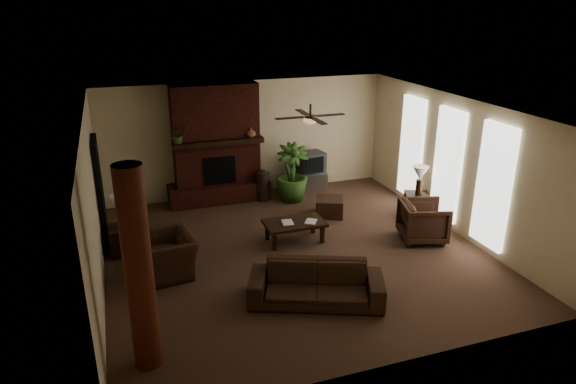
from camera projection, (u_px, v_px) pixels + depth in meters
name	position (u px, v px, depth m)	size (l,w,h in m)	color
room_shell	(295.00, 184.00, 9.46)	(7.00, 7.00, 7.00)	brown
fireplace	(217.00, 154.00, 12.16)	(2.40, 0.70, 2.80)	#4F1D15
windows	(447.00, 165.00, 10.71)	(0.08, 3.65, 2.35)	white
log_column	(139.00, 271.00, 6.44)	(0.36, 0.36, 2.80)	maroon
doorway	(100.00, 191.00, 10.13)	(0.10, 1.00, 2.10)	black
ceiling_fan	(310.00, 119.00, 9.45)	(1.35, 1.35, 0.37)	#322316
sofa	(316.00, 278.00, 8.21)	(2.15, 0.63, 0.84)	#3C261A
armchair_left	(165.00, 248.00, 9.04)	(1.11, 0.72, 0.97)	#3C261A
armchair_right	(424.00, 220.00, 10.31)	(0.86, 0.81, 0.89)	#3C261A
coffee_table	(294.00, 224.00, 10.27)	(1.20, 0.70, 0.43)	black
ottoman	(329.00, 207.00, 11.59)	(0.60, 0.60, 0.40)	#3C261A
tv_stand	(310.00, 182.00, 13.03)	(0.85, 0.50, 0.50)	#B1B1B3
tv	(311.00, 163.00, 12.85)	(0.72, 0.62, 0.52)	#343436
floor_vase	(263.00, 183.00, 12.40)	(0.34, 0.34, 0.77)	black
floor_plant	(292.00, 185.00, 12.40)	(0.78, 1.39, 0.78)	#375E25
side_table_left	(123.00, 240.00, 9.83)	(0.50, 0.50, 0.55)	black
lamp_left	(120.00, 205.00, 9.54)	(0.41, 0.41, 0.65)	#322316
side_table_right	(416.00, 205.00, 11.48)	(0.50, 0.50, 0.55)	black
lamp_right	(420.00, 175.00, 11.19)	(0.45, 0.45, 0.65)	#322316
mantel_plant	(178.00, 136.00, 11.46)	(0.38, 0.42, 0.33)	#375E25
mantel_vase	(251.00, 133.00, 11.99)	(0.22, 0.23, 0.22)	brown
book_a	(282.00, 217.00, 10.11)	(0.22, 0.03, 0.29)	#999999
book_b	(306.00, 215.00, 10.20)	(0.21, 0.02, 0.29)	#999999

